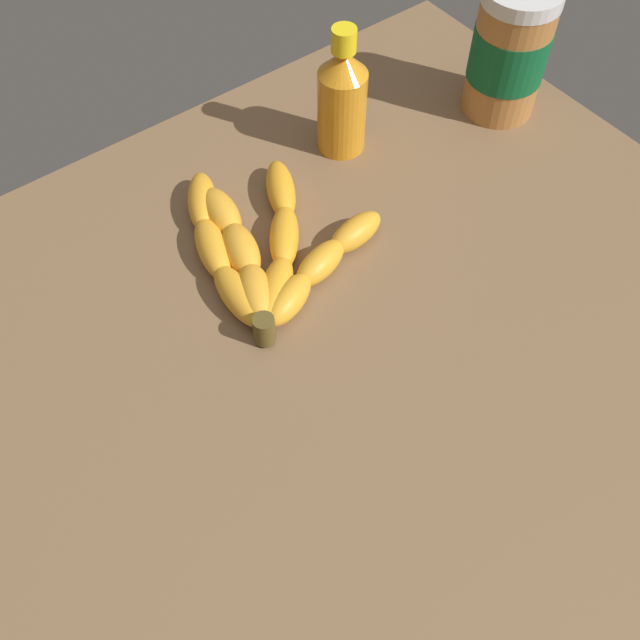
{
  "coord_description": "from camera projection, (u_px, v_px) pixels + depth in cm",
  "views": [
    {
      "loc": [
        23.65,
        26.37,
        54.89
      ],
      "look_at": [
        2.3,
        -1.88,
        3.74
      ],
      "focal_mm": 40.49,
      "sensor_mm": 36.0,
      "label": 1
    }
  ],
  "objects": [
    {
      "name": "peanut_butter_jar",
      "position": [
        509.0,
        52.0,
        0.78
      ],
      "size": [
        8.39,
        8.39,
        14.65
      ],
      "color": "#B27238",
      "rests_on": "ground_plane"
    },
    {
      "name": "honey_bottle",
      "position": [
        342.0,
        98.0,
        0.75
      ],
      "size": [
        5.24,
        5.24,
        14.34
      ],
      "color": "orange",
      "rests_on": "ground_plane"
    },
    {
      "name": "banana_bunch",
      "position": [
        260.0,
        250.0,
        0.7
      ],
      "size": [
        18.73,
        22.08,
        3.3
      ],
      "color": "gold",
      "rests_on": "ground_plane"
    },
    {
      "name": "ground_plane",
      "position": [
        352.0,
        356.0,
        0.67
      ],
      "size": [
        84.25,
        73.74,
        3.95
      ],
      "primitive_type": "cube",
      "color": "brown"
    }
  ]
}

